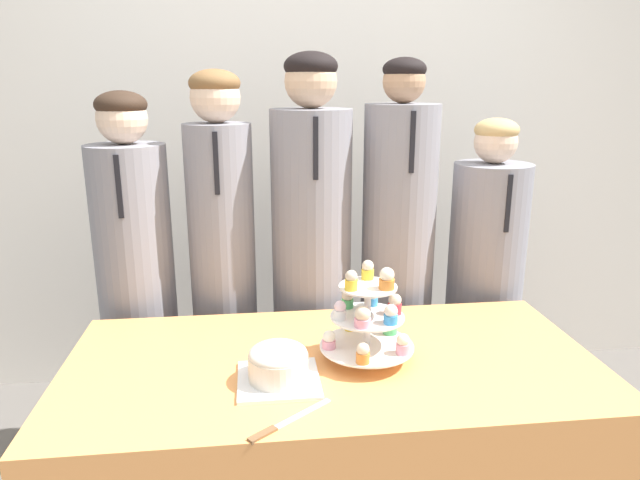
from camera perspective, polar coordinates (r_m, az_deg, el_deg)
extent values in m
cube|color=silver|center=(2.87, -2.39, 12.27)|extent=(9.00, 0.06, 2.70)
cube|color=#EF9951|center=(1.94, 1.18, -21.05)|extent=(1.60, 0.78, 0.70)
cube|color=white|center=(1.64, -4.16, -13.76)|extent=(0.23, 0.23, 0.01)
cylinder|color=silver|center=(1.63, -4.19, -12.52)|extent=(0.17, 0.17, 0.07)
ellipsoid|color=silver|center=(1.61, -4.22, -11.31)|extent=(0.16, 0.16, 0.06)
cube|color=silver|center=(1.50, -1.69, -16.93)|extent=(0.15, 0.12, 0.00)
cube|color=brown|center=(1.43, -5.75, -18.80)|extent=(0.07, 0.06, 0.01)
cylinder|color=silver|center=(1.71, 4.73, -8.29)|extent=(0.02, 0.02, 0.24)
cylinder|color=silver|center=(1.74, 4.68, -10.48)|extent=(0.28, 0.28, 0.01)
cylinder|color=silver|center=(1.71, 4.75, -7.64)|extent=(0.22, 0.22, 0.01)
cylinder|color=silver|center=(1.67, 4.82, -4.68)|extent=(0.17, 0.17, 0.01)
cylinder|color=pink|center=(1.71, 0.90, -10.36)|extent=(0.04, 0.04, 0.03)
sphere|color=white|center=(1.70, 0.90, -9.63)|extent=(0.04, 0.04, 0.04)
cylinder|color=orange|center=(1.63, 4.30, -11.66)|extent=(0.04, 0.04, 0.03)
sphere|color=beige|center=(1.62, 4.32, -10.83)|extent=(0.04, 0.04, 0.04)
cylinder|color=pink|center=(1.70, 8.27, -10.69)|extent=(0.04, 0.04, 0.03)
sphere|color=#F4E5C6|center=(1.68, 8.31, -9.86)|extent=(0.04, 0.04, 0.04)
cylinder|color=#4CB766|center=(1.82, 7.02, -8.81)|extent=(0.04, 0.04, 0.03)
sphere|color=white|center=(1.81, 7.05, -8.01)|extent=(0.04, 0.04, 0.04)
cylinder|color=yellow|center=(1.83, 3.05, -8.57)|extent=(0.04, 0.04, 0.03)
sphere|color=silver|center=(1.82, 3.06, -7.90)|extent=(0.03, 0.03, 0.03)
cylinder|color=#4CB766|center=(1.76, 2.75, -6.33)|extent=(0.04, 0.04, 0.03)
sphere|color=beige|center=(1.75, 2.76, -5.60)|extent=(0.03, 0.03, 0.03)
cylinder|color=white|center=(1.67, 2.01, -7.45)|extent=(0.04, 0.04, 0.03)
sphere|color=silver|center=(1.66, 2.02, -6.66)|extent=(0.03, 0.03, 0.03)
cylinder|color=pink|center=(1.63, 4.28, -8.22)|extent=(0.05, 0.05, 0.02)
sphere|color=beige|center=(1.62, 4.30, -7.38)|extent=(0.05, 0.05, 0.05)
cylinder|color=#3893DB|center=(1.65, 7.09, -7.85)|extent=(0.04, 0.04, 0.03)
sphere|color=white|center=(1.65, 7.11, -7.05)|extent=(0.04, 0.04, 0.04)
cylinder|color=#E5333D|center=(1.72, 7.48, -6.83)|extent=(0.04, 0.04, 0.03)
sphere|color=beige|center=(1.71, 7.51, -5.97)|extent=(0.04, 0.04, 0.04)
cylinder|color=#3893DB|center=(1.78, 5.21, -6.14)|extent=(0.04, 0.04, 0.02)
sphere|color=#F4E5C6|center=(1.77, 5.22, -5.45)|extent=(0.04, 0.04, 0.04)
cylinder|color=orange|center=(1.65, 6.68, -4.38)|extent=(0.04, 0.04, 0.03)
sphere|color=#F4E5C6|center=(1.64, 6.71, -3.47)|extent=(0.04, 0.04, 0.04)
cylinder|color=yellow|center=(1.72, 4.78, -3.42)|extent=(0.04, 0.04, 0.03)
sphere|color=beige|center=(1.71, 4.80, -2.60)|extent=(0.04, 0.04, 0.04)
cylinder|color=yellow|center=(1.63, 3.14, -4.49)|extent=(0.04, 0.04, 0.03)
sphere|color=beige|center=(1.62, 3.15, -3.63)|extent=(0.04, 0.04, 0.04)
cylinder|color=gray|center=(2.36, -17.62, -6.74)|extent=(0.29, 0.29, 1.29)
sphere|color=beige|center=(2.20, -19.19, 11.37)|extent=(0.18, 0.18, 0.18)
ellipsoid|color=#332319|center=(2.20, -19.31, 12.66)|extent=(0.18, 0.18, 0.10)
cube|color=black|center=(2.08, -19.49, 5.03)|extent=(0.02, 0.01, 0.22)
cylinder|color=gray|center=(2.30, -9.51, -5.76)|extent=(0.25, 0.25, 1.36)
sphere|color=beige|center=(2.15, -10.44, 13.84)|extent=(0.18, 0.18, 0.18)
ellipsoid|color=brown|center=(2.15, -10.51, 15.17)|extent=(0.19, 0.19, 0.10)
cube|color=black|center=(2.04, -10.35, 7.53)|extent=(0.02, 0.01, 0.22)
cylinder|color=gray|center=(2.30, -0.94, -4.89)|extent=(0.31, 0.31, 1.42)
sphere|color=#D6AD89|center=(2.16, -1.03, 15.58)|extent=(0.19, 0.19, 0.19)
ellipsoid|color=black|center=(2.16, -1.04, 16.99)|extent=(0.20, 0.20, 0.11)
cube|color=black|center=(2.01, -0.54, 9.12)|extent=(0.02, 0.01, 0.22)
cylinder|color=gray|center=(2.36, 7.66, -4.31)|extent=(0.29, 0.29, 1.43)
sphere|color=tan|center=(2.22, 8.41, 15.41)|extent=(0.16, 0.16, 0.16)
ellipsoid|color=black|center=(2.22, 8.45, 16.54)|extent=(0.16, 0.16, 0.09)
cube|color=black|center=(2.09, 9.23, 9.61)|extent=(0.02, 0.01, 0.22)
cylinder|color=gray|center=(2.52, 15.95, -6.32)|extent=(0.31, 0.31, 1.20)
sphere|color=beige|center=(2.36, 17.17, 9.35)|extent=(0.17, 0.17, 0.17)
ellipsoid|color=tan|center=(2.35, 17.26, 10.47)|extent=(0.17, 0.17, 0.09)
cube|color=black|center=(2.25, 18.33, 3.45)|extent=(0.02, 0.01, 0.22)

